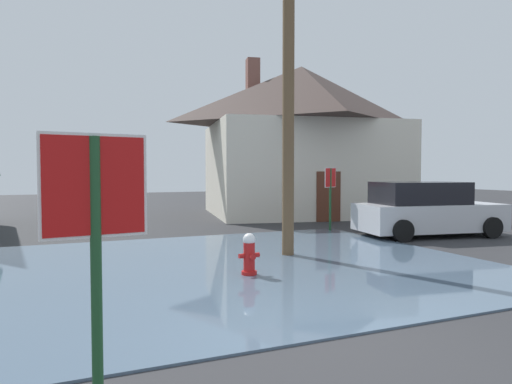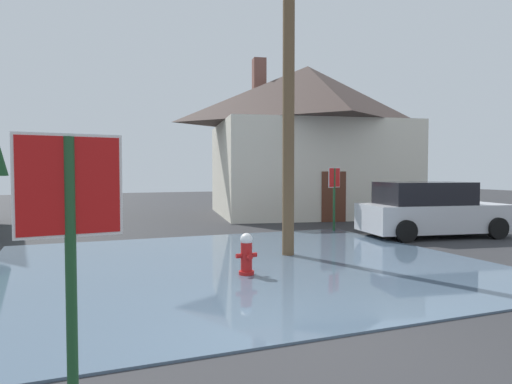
% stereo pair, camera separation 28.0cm
% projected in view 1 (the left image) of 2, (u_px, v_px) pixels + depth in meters
% --- Properties ---
extents(ground_plane, '(80.00, 80.00, 0.10)m').
position_uv_depth(ground_plane, '(366.00, 348.00, 5.43)').
color(ground_plane, '#2D2D30').
extents(flood_puddle, '(10.11, 9.04, 0.03)m').
position_uv_depth(flood_puddle, '(245.00, 264.00, 9.96)').
color(flood_puddle, '#4C6075').
rests_on(flood_puddle, ground).
extents(stop_sign_near, '(0.74, 0.12, 2.28)m').
position_uv_depth(stop_sign_near, '(96.00, 224.00, 3.33)').
color(stop_sign_near, '#1E4C28').
rests_on(stop_sign_near, ground).
extents(fire_hydrant, '(0.42, 0.36, 0.83)m').
position_uv_depth(fire_hydrant, '(249.00, 255.00, 8.90)').
color(fire_hydrant, red).
rests_on(fire_hydrant, ground).
extents(utility_pole, '(1.60, 0.28, 8.44)m').
position_uv_depth(utility_pole, '(288.00, 69.00, 10.86)').
color(utility_pole, brown).
rests_on(utility_pole, ground).
extents(stop_sign_far, '(0.60, 0.30, 2.13)m').
position_uv_depth(stop_sign_far, '(330.00, 186.00, 15.51)').
color(stop_sign_far, '#1E4C28').
rests_on(stop_sign_far, ground).
extents(house, '(10.08, 8.99, 7.42)m').
position_uv_depth(house, '(301.00, 138.00, 21.80)').
color(house, silver).
rests_on(house, ground).
extents(parked_car, '(4.66, 2.65, 1.68)m').
position_uv_depth(parked_car, '(426.00, 210.00, 14.45)').
color(parked_car, silver).
rests_on(parked_car, ground).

